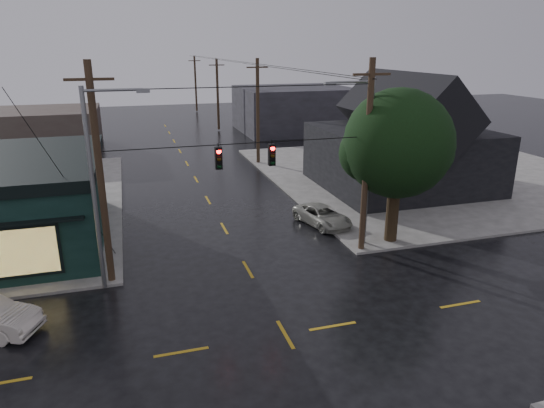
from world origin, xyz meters
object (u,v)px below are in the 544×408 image
object	(u,v)px
utility_pole_ne	(361,251)
suv_silver	(322,216)
corner_tree	(398,144)
utility_pole_nw	(112,282)

from	to	relation	value
utility_pole_ne	suv_silver	xyz separation A→B (m)	(-0.50, 4.36, 0.60)
corner_tree	utility_pole_nw	xyz separation A→B (m)	(-15.14, -0.62, -5.67)
corner_tree	utility_pole_ne	xyz separation A→B (m)	(-2.14, -0.62, -5.67)
corner_tree	utility_pole_ne	size ratio (longest dim) A/B	0.84
corner_tree	utility_pole_ne	world-z (taller)	corner_tree
utility_pole_nw	utility_pole_ne	bearing A→B (deg)	0.00
corner_tree	suv_silver	size ratio (longest dim) A/B	1.97
utility_pole_nw	utility_pole_ne	distance (m)	13.00
utility_pole_nw	suv_silver	xyz separation A→B (m)	(12.50, 4.36, 0.60)
corner_tree	suv_silver	bearing A→B (deg)	125.29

